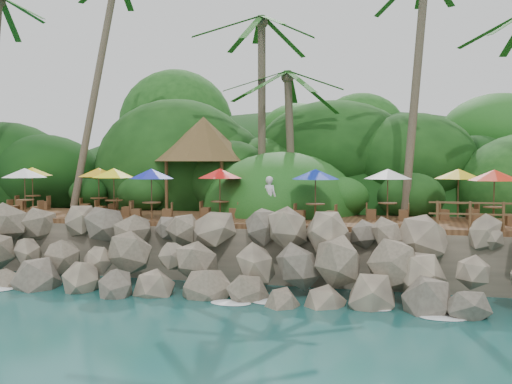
# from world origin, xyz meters

# --- Properties ---
(ground) EXTENTS (140.00, 140.00, 0.00)m
(ground) POSITION_xyz_m (0.00, 0.00, 0.00)
(ground) COLOR #19514F
(ground) RESTS_ON ground
(land_base) EXTENTS (32.00, 25.20, 2.10)m
(land_base) POSITION_xyz_m (0.00, 16.00, 1.05)
(land_base) COLOR gray
(land_base) RESTS_ON ground
(jungle_hill) EXTENTS (44.80, 28.00, 15.40)m
(jungle_hill) POSITION_xyz_m (0.00, 23.50, 0.00)
(jungle_hill) COLOR #143811
(jungle_hill) RESTS_ON ground
(seawall) EXTENTS (29.00, 4.00, 2.30)m
(seawall) POSITION_xyz_m (0.00, 2.00, 1.15)
(seawall) COLOR gray
(seawall) RESTS_ON ground
(terrace) EXTENTS (26.00, 5.00, 0.20)m
(terrace) POSITION_xyz_m (0.00, 6.00, 2.20)
(terrace) COLOR brown
(terrace) RESTS_ON land_base
(jungle_foliage) EXTENTS (44.00, 16.00, 12.00)m
(jungle_foliage) POSITION_xyz_m (0.00, 15.00, 0.00)
(jungle_foliage) COLOR #143811
(jungle_foliage) RESTS_ON ground
(foam_line) EXTENTS (25.20, 0.80, 0.06)m
(foam_line) POSITION_xyz_m (0.00, 0.30, 0.03)
(foam_line) COLOR white
(foam_line) RESTS_ON ground
(palms) EXTENTS (32.04, 7.03, 13.43)m
(palms) POSITION_xyz_m (-1.03, 8.75, 11.92)
(palms) COLOR brown
(palms) RESTS_ON ground
(palapa) EXTENTS (4.86, 4.86, 4.60)m
(palapa) POSITION_xyz_m (-3.67, 9.67, 5.79)
(palapa) COLOR brown
(palapa) RESTS_ON ground
(dining_clusters) EXTENTS (23.13, 4.91, 2.10)m
(dining_clusters) POSITION_xyz_m (-1.57, 5.81, 4.04)
(dining_clusters) COLOR brown
(dining_clusters) RESTS_ON terrace
(waiter) EXTENTS (0.77, 0.65, 1.79)m
(waiter) POSITION_xyz_m (0.69, 5.63, 3.19)
(waiter) COLOR silver
(waiter) RESTS_ON terrace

